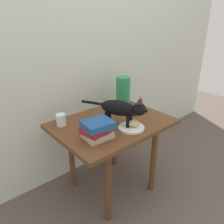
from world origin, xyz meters
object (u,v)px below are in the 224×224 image
at_px(candle_jar, 61,120).
at_px(tv_remote, 139,112).
at_px(plate, 131,128).
at_px(bread_roll, 134,123).
at_px(side_table, 112,132).
at_px(cat, 122,109).
at_px(green_vase, 123,91).
at_px(book_stack, 97,129).

bearing_deg(candle_jar, tv_remote, -20.47).
distance_m(plate, tv_remote, 0.28).
relative_size(plate, candle_jar, 2.15).
height_order(bread_roll, tv_remote, bread_roll).
distance_m(side_table, tv_remote, 0.28).
distance_m(side_table, cat, 0.23).
bearing_deg(cat, green_vase, 45.55).
distance_m(cat, book_stack, 0.25).
relative_size(cat, candle_jar, 5.13).
bearing_deg(side_table, green_vase, 34.01).
bearing_deg(bread_roll, cat, 114.26).
relative_size(green_vase, candle_jar, 2.95).
relative_size(plate, green_vase, 0.73).
distance_m(cat, green_vase, 0.41).
height_order(bread_roll, book_stack, book_stack).
bearing_deg(book_stack, green_vase, 31.26).
relative_size(side_table, candle_jar, 9.90).
xyz_separation_m(bread_roll, green_vase, (0.25, 0.38, 0.09)).
xyz_separation_m(plate, tv_remote, (0.23, 0.15, 0.00)).
relative_size(cat, book_stack, 2.23).
height_order(green_vase, candle_jar, green_vase).
xyz_separation_m(side_table, candle_jar, (-0.31, 0.20, 0.12)).
xyz_separation_m(plate, bread_roll, (0.01, -0.01, 0.03)).
bearing_deg(candle_jar, plate, -46.76).
bearing_deg(candle_jar, bread_roll, -46.19).
xyz_separation_m(side_table, bread_roll, (0.05, -0.17, 0.12)).
xyz_separation_m(cat, tv_remote, (0.26, 0.07, -0.12)).
relative_size(bread_roll, green_vase, 0.32).
height_order(plate, book_stack, book_stack).
relative_size(plate, bread_roll, 2.28).
relative_size(cat, tv_remote, 2.91).
relative_size(bread_roll, tv_remote, 0.53).
relative_size(candle_jar, tv_remote, 0.57).
bearing_deg(plate, candle_jar, 133.24).
distance_m(book_stack, green_vase, 0.62).
height_order(plate, candle_jar, candle_jar).
bearing_deg(candle_jar, cat, -42.18).
xyz_separation_m(bread_roll, candle_jar, (-0.36, 0.37, -0.00)).
bearing_deg(plate, green_vase, 54.31).
xyz_separation_m(book_stack, candle_jar, (-0.08, 0.31, -0.03)).
bearing_deg(bread_roll, plate, 152.67).
height_order(side_table, book_stack, book_stack).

